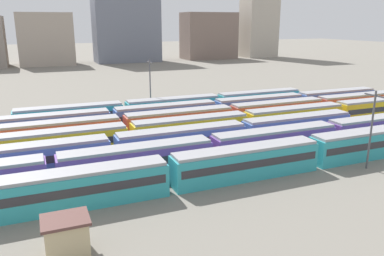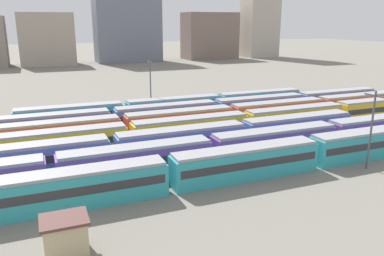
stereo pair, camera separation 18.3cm
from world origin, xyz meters
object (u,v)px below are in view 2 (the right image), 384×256
Objects in this scene: train_track_3 at (338,113)px; catenary_pole_0 at (372,126)px; signal_hut at (65,235)px; catenary_pole_1 at (151,85)px; train_track_5 at (215,110)px; train_track_4 at (231,116)px; train_track_6 at (174,107)px; train_track_2 at (182,141)px; train_track_1 at (211,151)px.

train_track_3 is 11.58× the size of catenary_pole_0.
catenary_pole_1 is at bearing 65.44° from signal_hut.
train_track_5 is at bearing 102.99° from catenary_pole_0.
train_track_5 is at bearing 95.97° from train_track_4.
train_track_6 is at bearing 148.54° from train_track_3.
train_track_2 is 1.00× the size of train_track_6.
train_track_3 is 34.80m from catenary_pole_1.
signal_hut is (-16.69, -18.48, -0.35)m from train_track_2.
train_track_4 is at bearing -56.97° from train_track_6.
train_track_1 is 1.34× the size of train_track_2.
train_track_5 is at bearing 63.06° from train_track_1.
train_track_2 is 0.75× the size of train_track_4.
train_track_5 is 7.69× the size of catenary_pole_0.
train_track_6 is 15.50× the size of signal_hut.
train_track_3 is at bearing -15.51° from train_track_4.
train_track_2 is 21.71m from train_track_6.
train_track_6 is at bearing 140.10° from train_track_5.
train_track_6 is 6.25m from catenary_pole_1.
train_track_1 is 6.91× the size of catenary_pole_1.
train_track_5 is (-19.28, 10.40, 0.00)m from train_track_3.
train_track_3 is at bearing 26.06° from signal_hut.
train_track_1 is at bearing 154.10° from catenary_pole_0.
train_track_3 is at bearing 56.30° from catenary_pole_0.
catenary_pole_1 is at bearing 127.01° from train_track_4.
train_track_3 is at bearing 9.31° from train_track_2.
signal_hut is at bearing -132.09° from train_track_2.
catenary_pole_1 is (-3.50, 3.21, 4.06)m from train_track_6.
train_track_2 is at bearing -170.69° from train_track_3.
train_track_2 is 5.75× the size of catenary_pole_0.
train_track_1 is at bearing -125.47° from train_track_4.
train_track_1 is 1.34× the size of train_track_6.
train_track_2 is 5.16× the size of catenary_pole_1.
train_track_4 is at bearing -52.99° from catenary_pole_1.
train_track_1 and train_track_3 have the same top height.
catenary_pole_0 reaches higher than train_track_4.
train_track_4 is at bearing -84.03° from train_track_5.
train_track_5 is (-0.54, 5.20, 0.00)m from train_track_4.
signal_hut is at bearing -120.27° from train_track_6.
signal_hut is at bearing -114.56° from catenary_pole_1.
signal_hut is at bearing -144.43° from train_track_1.
train_track_2 is 15.50× the size of signal_hut.
train_track_3 is 31.25× the size of signal_hut.
train_track_2 is at bearing 47.91° from signal_hut.
train_track_4 is at bearing 54.53° from train_track_1.
catenary_pole_1 is at bearing 147.02° from train_track_3.
train_track_2 is 0.50× the size of train_track_3.
train_track_3 is at bearing 19.21° from train_track_1.
train_track_6 is at bearing 73.32° from train_track_2.
train_track_1 is 0.66× the size of train_track_3.
train_track_4 is (11.11, 15.60, 0.00)m from train_track_1.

